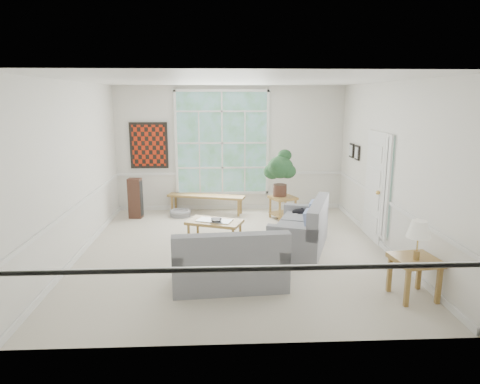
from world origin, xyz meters
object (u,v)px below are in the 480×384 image
at_px(loveseat_front, 229,256).
at_px(side_table, 414,277).
at_px(loveseat_right, 300,224).
at_px(coffee_table, 215,230).
at_px(end_table, 283,208).

relative_size(loveseat_front, side_table, 2.81).
xyz_separation_m(loveseat_front, side_table, (2.54, -0.53, -0.15)).
distance_m(loveseat_right, coffee_table, 1.67).
distance_m(loveseat_front, coffee_table, 2.09).
bearing_deg(end_table, loveseat_front, -110.47).
bearing_deg(end_table, side_table, -72.93).
bearing_deg(side_table, loveseat_front, 168.15).
bearing_deg(coffee_table, side_table, -22.16).
distance_m(loveseat_right, end_table, 1.97).
bearing_deg(loveseat_front, side_table, -16.22).
bearing_deg(loveseat_right, loveseat_front, -111.20).
xyz_separation_m(loveseat_front, end_table, (1.30, 3.49, -0.19)).
height_order(loveseat_right, side_table, loveseat_right).
distance_m(coffee_table, side_table, 3.80).
xyz_separation_m(coffee_table, side_table, (2.77, -2.59, 0.10)).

